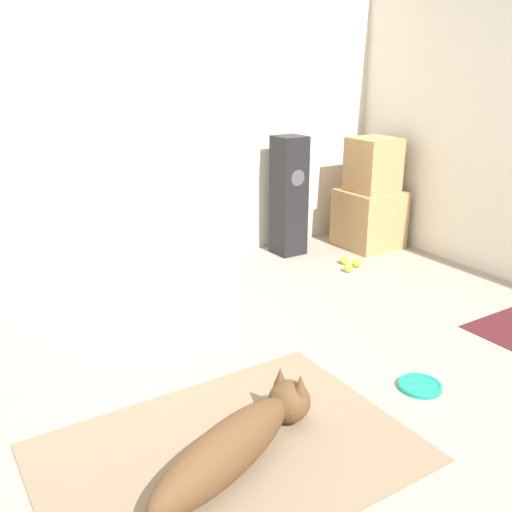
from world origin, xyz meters
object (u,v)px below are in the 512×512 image
object	(u,v)px
floor_speaker	(289,196)
tennis_ball_near_speaker	(344,260)
cardboard_box_lower	(369,219)
cardboard_box_upper	(373,165)
tennis_ball_by_boxes	(348,268)
dog	(237,443)
tennis_ball_loose_on_carpet	(357,263)
frisbee	(420,386)

from	to	relation	value
floor_speaker	tennis_ball_near_speaker	world-z (taller)	floor_speaker
cardboard_box_lower	cardboard_box_upper	distance (m)	0.45
tennis_ball_near_speaker	floor_speaker	bearing A→B (deg)	114.27
tennis_ball_by_boxes	tennis_ball_near_speaker	xyz separation A→B (m)	(0.09, 0.15, 0.00)
dog	cardboard_box_lower	distance (m)	2.98
tennis_ball_loose_on_carpet	tennis_ball_near_speaker	bearing A→B (deg)	111.11
floor_speaker	dog	bearing A→B (deg)	-129.64
frisbee	cardboard_box_lower	xyz separation A→B (m)	(1.32, 1.79, 0.23)
tennis_ball_by_boxes	tennis_ball_near_speaker	world-z (taller)	same
tennis_ball_loose_on_carpet	dog	bearing A→B (deg)	-142.88
cardboard_box_lower	floor_speaker	bearing A→B (deg)	162.38
frisbee	cardboard_box_upper	distance (m)	2.32
cardboard_box_lower	floor_speaker	xyz separation A→B (m)	(-0.68, 0.22, 0.23)
frisbee	tennis_ball_by_boxes	world-z (taller)	tennis_ball_by_boxes
cardboard_box_upper	dog	bearing A→B (deg)	-142.55
dog	tennis_ball_loose_on_carpet	bearing A→B (deg)	37.12
frisbee	cardboard_box_lower	world-z (taller)	cardboard_box_lower
tennis_ball_by_boxes	cardboard_box_upper	bearing A→B (deg)	35.08
tennis_ball_by_boxes	cardboard_box_lower	bearing A→B (deg)	35.40
tennis_ball_by_boxes	tennis_ball_loose_on_carpet	size ratio (longest dim) A/B	1.00
cardboard_box_lower	tennis_ball_loose_on_carpet	bearing A→B (deg)	-140.68
cardboard_box_lower	tennis_ball_loose_on_carpet	world-z (taller)	cardboard_box_lower
dog	floor_speaker	xyz separation A→B (m)	(1.68, 2.03, 0.35)
tennis_ball_near_speaker	tennis_ball_loose_on_carpet	size ratio (longest dim) A/B	1.00
cardboard_box_lower	tennis_ball_loose_on_carpet	size ratio (longest dim) A/B	7.24
tennis_ball_by_boxes	dog	bearing A→B (deg)	-141.83
tennis_ball_near_speaker	frisbee	bearing A→B (deg)	-118.78
floor_speaker	tennis_ball_loose_on_carpet	size ratio (longest dim) A/B	14.35
cardboard_box_lower	cardboard_box_upper	world-z (taller)	cardboard_box_upper
floor_speaker	tennis_ball_by_boxes	xyz separation A→B (m)	(0.12, -0.61, -0.44)
tennis_ball_loose_on_carpet	cardboard_box_lower	bearing A→B (deg)	39.32
cardboard_box_lower	tennis_ball_loose_on_carpet	xyz separation A→B (m)	(-0.43, -0.35, -0.21)
tennis_ball_near_speaker	tennis_ball_by_boxes	bearing A→B (deg)	-121.12
dog	frisbee	size ratio (longest dim) A/B	5.22
tennis_ball_by_boxes	tennis_ball_near_speaker	size ratio (longest dim) A/B	1.00
frisbee	tennis_ball_near_speaker	size ratio (longest dim) A/B	3.23
frisbee	dog	bearing A→B (deg)	-178.80
cardboard_box_lower	cardboard_box_upper	bearing A→B (deg)	-67.11
tennis_ball_by_boxes	tennis_ball_near_speaker	distance (m)	0.17
tennis_ball_by_boxes	tennis_ball_loose_on_carpet	distance (m)	0.14
cardboard_box_upper	tennis_ball_loose_on_carpet	distance (m)	0.86
floor_speaker	tennis_ball_by_boxes	bearing A→B (deg)	-79.03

